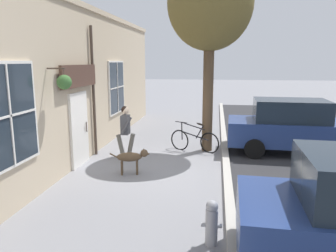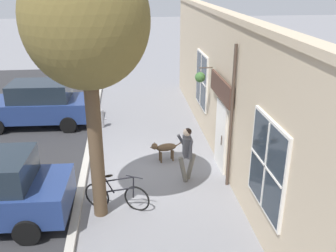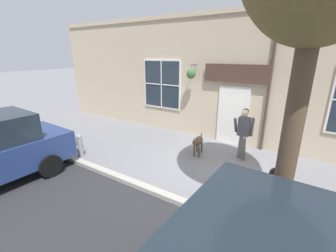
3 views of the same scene
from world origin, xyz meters
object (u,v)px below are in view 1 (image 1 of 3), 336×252
Objects in this scene: dog_on_leash at (132,157)px; leaning_bicycle at (194,140)px; street_tree_by_curb at (211,6)px; fire_hydrant at (212,222)px; pedestrian_walking at (126,128)px; parked_car_mid_block at (294,127)px.

dog_on_leash is 2.90m from leaning_bicycle.
street_tree_by_curb is (1.92, 2.70, 4.16)m from dog_on_leash.
leaning_bicycle is at bearing 96.73° from fire_hydrant.
pedestrian_walking is 1.46m from dog_on_leash.
street_tree_by_curb reaches higher than parked_car_mid_block.
dog_on_leash is 0.64× the size of leaning_bicycle.
parked_car_mid_block is (4.67, 2.72, 0.41)m from dog_on_leash.
leaning_bicycle is 3.24m from parked_car_mid_block.
parked_car_mid_block is (5.19, 1.44, -0.10)m from pedestrian_walking.
parked_car_mid_block reaches higher than pedestrian_walking.
street_tree_by_curb is 7.22m from fire_hydrant.
street_tree_by_curb is (2.43, 1.43, 3.65)m from pedestrian_walking.
pedestrian_walking is 5.38m from parked_car_mid_block.
pedestrian_walking reaches higher than fire_hydrant.
fire_hydrant is (0.66, -5.63, 0.02)m from leaning_bicycle.
street_tree_by_curb is 4.27m from leaning_bicycle.
street_tree_by_curb is at bearing 25.92° from leaning_bicycle.
leaning_bicycle reaches higher than fire_hydrant.
pedestrian_walking reaches higher than dog_on_leash.
street_tree_by_curb is at bearing 92.19° from fire_hydrant.
parked_car_mid_block is 5.67× the size of fire_hydrant.
pedestrian_walking is at bearing -149.57° from street_tree_by_curb.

